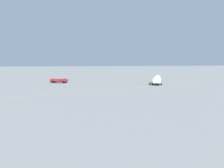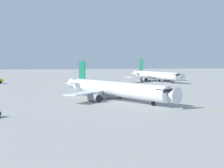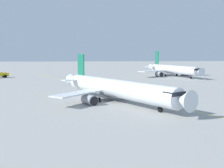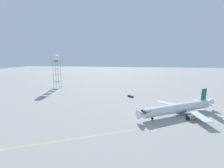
% 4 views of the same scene
% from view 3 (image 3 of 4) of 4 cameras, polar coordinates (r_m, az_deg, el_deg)
% --- Properties ---
extents(ground_plane, '(600.00, 600.00, 0.00)m').
position_cam_3_polar(ground_plane, '(63.35, -4.47, -3.73)').
color(ground_plane, '#9E9E99').
extents(airliner_main, '(27.16, 38.51, 10.97)m').
position_cam_3_polar(airliner_main, '(63.47, 0.60, -1.05)').
color(airliner_main, silver).
rests_on(airliner_main, ground_plane).
extents(airliner_secondary, '(34.04, 38.21, 12.06)m').
position_cam_3_polar(airliner_secondary, '(134.12, 12.36, 2.87)').
color(airliner_secondary, silver).
rests_on(airliner_secondary, ground_plane).
extents(pushback_tug_truck, '(2.53, 4.76, 1.30)m').
position_cam_3_polar(pushback_tug_truck, '(101.34, -0.31, 0.57)').
color(pushback_tug_truck, '#232326').
rests_on(pushback_tug_truck, ground_plane).
extents(taxiway_centreline, '(81.02, 169.86, 0.01)m').
position_cam_3_polar(taxiway_centreline, '(69.86, 5.02, -2.78)').
color(taxiway_centreline, yellow).
rests_on(taxiway_centreline, ground_plane).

